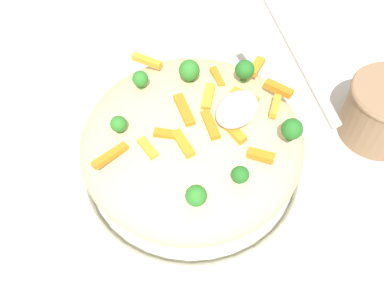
% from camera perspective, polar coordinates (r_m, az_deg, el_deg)
% --- Properties ---
extents(ground_plane, '(2.40, 2.40, 0.00)m').
position_cam_1_polar(ground_plane, '(0.58, 0.00, -4.48)').
color(ground_plane, beige).
extents(serving_bowl, '(0.29, 0.29, 0.04)m').
position_cam_1_polar(serving_bowl, '(0.56, 0.00, -3.21)').
color(serving_bowl, silver).
rests_on(serving_bowl, ground_plane).
extents(pasta_mound, '(0.25, 0.25, 0.09)m').
position_cam_1_polar(pasta_mound, '(0.51, 0.00, 0.32)').
color(pasta_mound, '#DBC689').
rests_on(pasta_mound, serving_bowl).
extents(carrot_piece_0, '(0.02, 0.04, 0.01)m').
position_cam_1_polar(carrot_piece_0, '(0.46, 5.14, 1.70)').
color(carrot_piece_0, orange).
rests_on(carrot_piece_0, pasta_mound).
extents(carrot_piece_1, '(0.02, 0.03, 0.01)m').
position_cam_1_polar(carrot_piece_1, '(0.46, -3.27, 1.22)').
color(carrot_piece_1, orange).
rests_on(carrot_piece_1, pasta_mound).
extents(carrot_piece_2, '(0.04, 0.02, 0.01)m').
position_cam_1_polar(carrot_piece_2, '(0.46, -10.36, -1.45)').
color(carrot_piece_2, orange).
rests_on(carrot_piece_2, pasta_mound).
extents(carrot_piece_3, '(0.01, 0.04, 0.01)m').
position_cam_1_polar(carrot_piece_3, '(0.54, -5.72, 10.44)').
color(carrot_piece_3, orange).
rests_on(carrot_piece_3, pasta_mound).
extents(carrot_piece_4, '(0.03, 0.04, 0.01)m').
position_cam_1_polar(carrot_piece_4, '(0.48, -0.86, 4.49)').
color(carrot_piece_4, orange).
rests_on(carrot_piece_4, pasta_mound).
extents(carrot_piece_5, '(0.03, 0.02, 0.01)m').
position_cam_1_polar(carrot_piece_5, '(0.50, 10.50, 4.72)').
color(carrot_piece_5, orange).
rests_on(carrot_piece_5, pasta_mound).
extents(carrot_piece_6, '(0.01, 0.03, 0.01)m').
position_cam_1_polar(carrot_piece_6, '(0.51, 10.89, 6.90)').
color(carrot_piece_6, orange).
rests_on(carrot_piece_6, pasta_mound).
extents(carrot_piece_7, '(0.04, 0.02, 0.01)m').
position_cam_1_polar(carrot_piece_7, '(0.49, 2.26, 5.83)').
color(carrot_piece_7, orange).
rests_on(carrot_piece_7, pasta_mound).
extents(carrot_piece_8, '(0.02, 0.03, 0.01)m').
position_cam_1_polar(carrot_piece_8, '(0.52, 3.22, 8.44)').
color(carrot_piece_8, orange).
rests_on(carrot_piece_8, pasta_mound).
extents(carrot_piece_9, '(0.03, 0.01, 0.01)m').
position_cam_1_polar(carrot_piece_9, '(0.54, 8.17, 9.69)').
color(carrot_piece_9, orange).
rests_on(carrot_piece_9, pasta_mound).
extents(carrot_piece_10, '(0.01, 0.03, 0.01)m').
position_cam_1_polar(carrot_piece_10, '(0.50, 6.68, 6.03)').
color(carrot_piece_10, orange).
rests_on(carrot_piece_10, pasta_mound).
extents(carrot_piece_11, '(0.03, 0.04, 0.01)m').
position_cam_1_polar(carrot_piece_11, '(0.47, 2.59, 2.77)').
color(carrot_piece_11, orange).
rests_on(carrot_piece_11, pasta_mound).
extents(carrot_piece_12, '(0.02, 0.03, 0.01)m').
position_cam_1_polar(carrot_piece_12, '(0.46, -5.61, -0.55)').
color(carrot_piece_12, orange).
rests_on(carrot_piece_12, pasta_mound).
extents(carrot_piece_13, '(0.02, 0.03, 0.01)m').
position_cam_1_polar(carrot_piece_13, '(0.45, 8.73, -1.43)').
color(carrot_piece_13, orange).
rests_on(carrot_piece_13, pasta_mound).
extents(carrot_piece_14, '(0.02, 0.04, 0.01)m').
position_cam_1_polar(carrot_piece_14, '(0.45, -1.14, 0.10)').
color(carrot_piece_14, orange).
rests_on(carrot_piece_14, pasta_mound).
extents(broccoli_floret_0, '(0.02, 0.02, 0.03)m').
position_cam_1_polar(broccoli_floret_0, '(0.50, -0.34, 9.26)').
color(broccoli_floret_0, '#296820').
rests_on(broccoli_floret_0, pasta_mound).
extents(broccoli_floret_1, '(0.02, 0.02, 0.02)m').
position_cam_1_polar(broccoli_floret_1, '(0.41, 0.53, -6.58)').
color(broccoli_floret_1, '#296820').
rests_on(broccoli_floret_1, pasta_mound).
extents(broccoli_floret_2, '(0.02, 0.02, 0.02)m').
position_cam_1_polar(broccoli_floret_2, '(0.47, -9.26, 2.49)').
color(broccoli_floret_2, '#296820').
rests_on(broccoli_floret_2, pasta_mound).
extents(broccoli_floret_3, '(0.02, 0.02, 0.03)m').
position_cam_1_polar(broccoli_floret_3, '(0.51, 6.68, 9.28)').
color(broccoli_floret_3, '#205B1C').
rests_on(broccoli_floret_3, pasta_mound).
extents(broccoli_floret_4, '(0.02, 0.02, 0.02)m').
position_cam_1_polar(broccoli_floret_4, '(0.50, -6.55, 8.16)').
color(broccoli_floret_4, '#296820').
rests_on(broccoli_floret_4, pasta_mound).
extents(broccoli_floret_5, '(0.02, 0.02, 0.02)m').
position_cam_1_polar(broccoli_floret_5, '(0.43, 6.13, -3.90)').
color(broccoli_floret_5, '#205B1C').
rests_on(broccoli_floret_5, pasta_mound).
extents(broccoli_floret_6, '(0.02, 0.02, 0.03)m').
position_cam_1_polar(broccoli_floret_6, '(0.46, 12.52, 1.82)').
color(broccoli_floret_6, '#205B1C').
rests_on(broccoli_floret_6, pasta_mound).
extents(serving_spoon, '(0.13, 0.14, 0.09)m').
position_cam_1_polar(serving_spoon, '(0.47, 8.54, 6.87)').
color(serving_spoon, '#B7B7BC').
rests_on(serving_spoon, pasta_mound).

